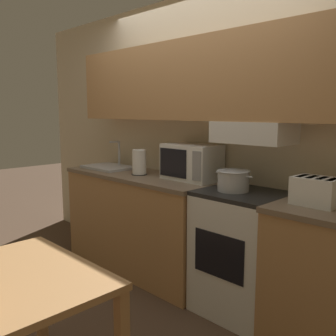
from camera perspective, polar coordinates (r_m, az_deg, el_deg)
The scene contains 11 objects.
ground_plane at distance 3.65m, azimuth 5.68°, elevation -16.15°, with size 16.00×16.00×0.00m, color #4C3828.
wall_back at distance 3.26m, azimuth 5.54°, elevation 8.27°, with size 5.20×0.38×2.55m.
lower_counter_main at distance 3.66m, azimuth -4.16°, elevation -8.14°, with size 1.67×0.60×0.94m.
lower_counter_right_stub at distance 2.68m, azimuth 21.47°, elevation -15.13°, with size 0.53×0.60×0.94m.
stove_range at distance 2.95m, azimuth 11.05°, elevation -12.53°, with size 0.61×0.56×0.94m.
cooking_pot at distance 2.82m, azimuth 9.93°, elevation -1.81°, with size 0.32×0.25×0.16m.
microwave at distance 3.23m, azimuth 3.59°, elevation 0.90°, with size 0.49×0.30×0.31m.
toaster at distance 2.54m, azimuth 21.67°, elevation -3.27°, with size 0.28×0.21×0.18m.
sink_basin at distance 3.95m, azimuth -9.00°, elevation 0.23°, with size 0.52×0.37×0.28m.
paper_towel_roll at distance 3.50m, azimuth -4.40°, elevation 0.87°, with size 0.15×0.15×0.23m.
dining_table at distance 2.12m, azimuth -20.65°, elevation -17.77°, with size 0.93×0.61×0.73m.
Camera 1 is at (2.09, -2.57, 1.52)m, focal length 40.00 mm.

